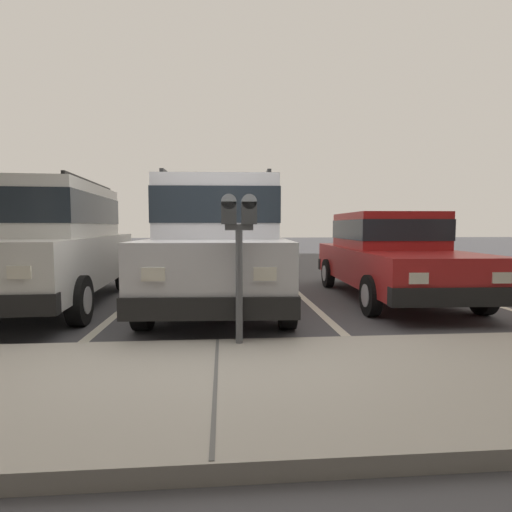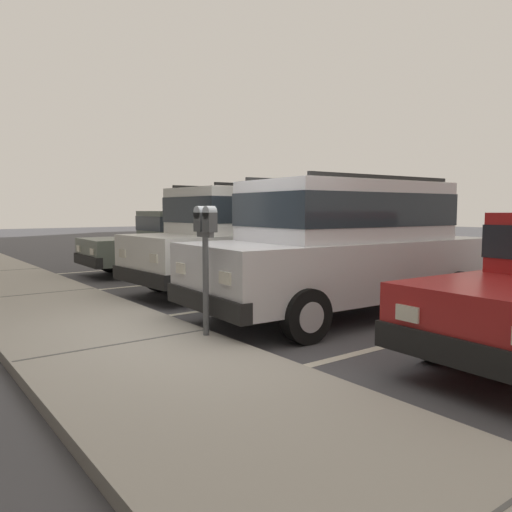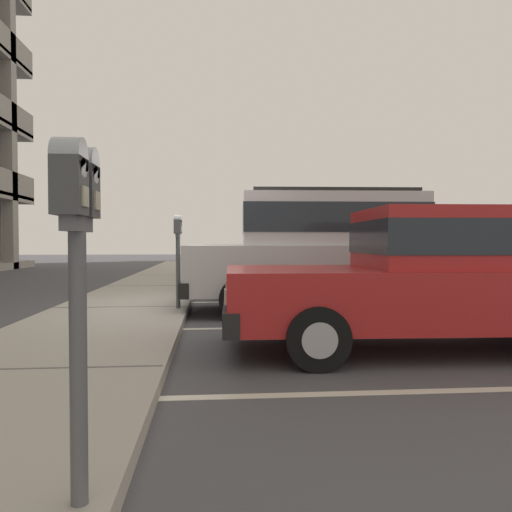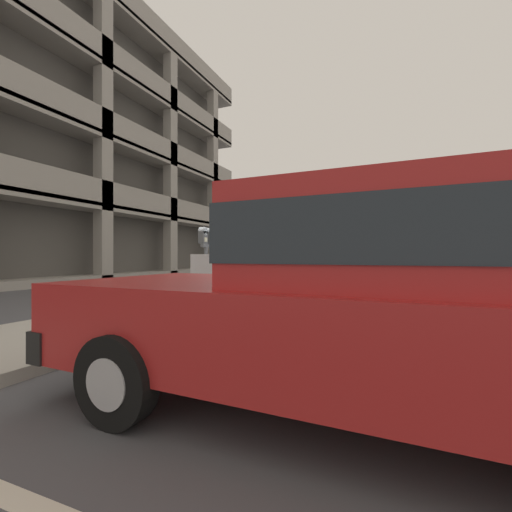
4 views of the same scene
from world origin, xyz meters
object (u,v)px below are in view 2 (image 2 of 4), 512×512
object	(u,v)px
blue_coupe	(178,240)
parking_meter_near	(205,240)
dark_hatchback	(249,235)
silver_suv	(345,243)

from	to	relation	value
blue_coupe	parking_meter_near	size ratio (longest dim) A/B	3.04
dark_hatchback	blue_coupe	size ratio (longest dim) A/B	1.07
dark_hatchback	blue_coupe	bearing A→B (deg)	-6.71
blue_coupe	parking_meter_near	world-z (taller)	parking_meter_near
parking_meter_near	silver_suv	bearing A→B (deg)	-85.74
silver_suv	blue_coupe	world-z (taller)	silver_suv
dark_hatchback	parking_meter_near	world-z (taller)	dark_hatchback
blue_coupe	silver_suv	bearing A→B (deg)	177.13
dark_hatchback	parking_meter_near	bearing A→B (deg)	134.28
silver_suv	blue_coupe	distance (m)	6.25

